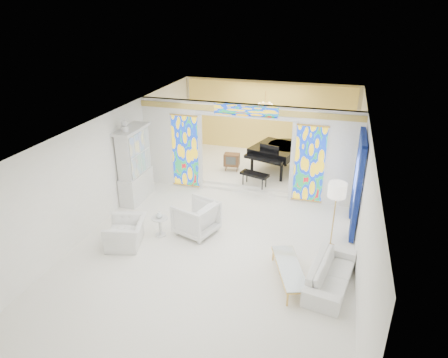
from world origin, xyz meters
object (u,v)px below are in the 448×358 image
(china_cabinet, at_px, (135,165))
(coffee_table, at_px, (290,268))
(sofa, at_px, (331,274))
(armchair_left, at_px, (126,233))
(tv_console, at_px, (232,160))
(grand_piano, at_px, (281,150))
(armchair_right, at_px, (196,218))

(china_cabinet, xyz_separation_m, coffee_table, (5.26, -2.78, -0.82))
(sofa, relative_size, coffee_table, 1.13)
(armchair_left, height_order, tv_console, tv_console)
(grand_piano, bearing_deg, tv_console, -147.38)
(coffee_table, bearing_deg, armchair_left, 175.89)
(sofa, xyz_separation_m, tv_console, (-3.77, 5.40, 0.30))
(armchair_left, distance_m, armchair_right, 1.88)
(sofa, distance_m, tv_console, 6.59)
(china_cabinet, height_order, armchair_left, china_cabinet)
(coffee_table, distance_m, tv_console, 6.22)
(sofa, bearing_deg, armchair_left, 98.04)
(armchair_right, bearing_deg, tv_console, -159.99)
(china_cabinet, distance_m, armchair_right, 2.97)
(coffee_table, distance_m, grand_piano, 6.13)
(armchair_right, relative_size, sofa, 0.50)
(coffee_table, xyz_separation_m, tv_console, (-2.87, 5.51, 0.24))
(armchair_left, bearing_deg, tv_console, 149.45)
(armchair_right, relative_size, grand_piano, 0.34)
(sofa, distance_m, grand_piano, 6.26)
(china_cabinet, xyz_separation_m, grand_piano, (4.10, 3.21, -0.21))
(armchair_right, relative_size, tv_console, 1.60)
(coffee_table, bearing_deg, sofa, 7.42)
(armchair_left, distance_m, coffee_table, 4.30)
(coffee_table, bearing_deg, tv_console, 117.48)
(china_cabinet, distance_m, sofa, 6.77)
(armchair_left, bearing_deg, coffee_table, 70.57)
(armchair_left, xyz_separation_m, armchair_right, (1.54, 1.06, 0.12))
(china_cabinet, distance_m, coffee_table, 6.00)
(coffee_table, bearing_deg, grand_piano, 100.99)
(sofa, height_order, coffee_table, sofa)
(armchair_right, distance_m, tv_console, 4.15)
(china_cabinet, distance_m, grand_piano, 5.21)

